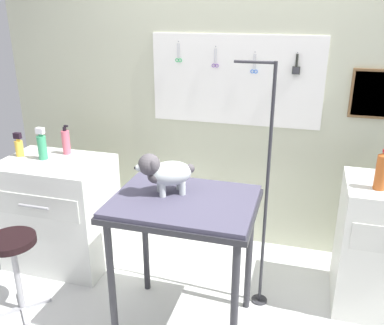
# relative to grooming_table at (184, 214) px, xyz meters

# --- Properties ---
(rear_wall_panel) EXTENTS (4.00, 0.11, 2.30)m
(rear_wall_panel) POSITION_rel_grooming_table_xyz_m (0.08, 1.16, 0.36)
(rear_wall_panel) COLOR #B8BB9F
(rear_wall_panel) RESTS_ON ground
(grooming_table) EXTENTS (0.85, 0.65, 0.90)m
(grooming_table) POSITION_rel_grooming_table_xyz_m (0.00, 0.00, 0.00)
(grooming_table) COLOR #2D2D33
(grooming_table) RESTS_ON ground
(grooming_arm) EXTENTS (0.29, 0.11, 1.66)m
(grooming_arm) POSITION_rel_grooming_table_xyz_m (0.44, 0.35, -0.02)
(grooming_arm) COLOR #2D2D33
(grooming_arm) RESTS_ON ground
(dog) EXTENTS (0.34, 0.27, 0.26)m
(dog) POSITION_rel_grooming_table_xyz_m (-0.13, 0.04, 0.24)
(dog) COLOR silver
(dog) RESTS_ON grooming_table
(counter_left) EXTENTS (0.80, 0.58, 0.86)m
(counter_left) POSITION_rel_grooming_table_xyz_m (-1.16, 0.43, -0.37)
(counter_left) COLOR silver
(counter_left) RESTS_ON ground
(stool) EXTENTS (0.31, 0.31, 0.56)m
(stool) POSITION_rel_grooming_table_xyz_m (-1.10, -0.19, -0.34)
(stool) COLOR #9E9EA3
(stool) RESTS_ON ground
(spray_bottle_short) EXTENTS (0.06, 0.06, 0.23)m
(spray_bottle_short) POSITION_rel_grooming_table_xyz_m (-1.14, 0.60, 0.16)
(spray_bottle_short) COLOR #DB5A70
(spray_bottle_short) RESTS_ON counter_left
(shampoo_bottle) EXTENTS (0.06, 0.06, 0.19)m
(shampoo_bottle) POSITION_rel_grooming_table_xyz_m (-1.47, 0.46, 0.14)
(shampoo_bottle) COLOR gold
(shampoo_bottle) RESTS_ON counter_left
(detangler_spray) EXTENTS (0.07, 0.07, 0.25)m
(detangler_spray) POSITION_rel_grooming_table_xyz_m (-1.25, 0.45, 0.17)
(detangler_spray) COLOR #389A68
(detangler_spray) RESTS_ON counter_left
(soda_bottle) EXTENTS (0.07, 0.07, 0.26)m
(soda_bottle) POSITION_rel_grooming_table_xyz_m (1.11, 0.46, 0.22)
(soda_bottle) COLOR #B5541F
(soda_bottle) RESTS_ON cabinet_right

